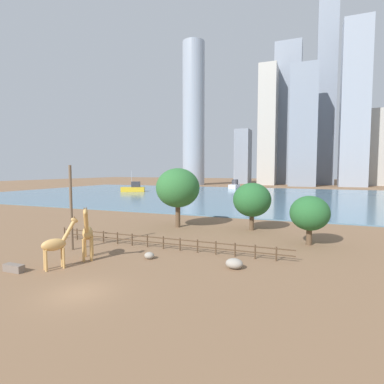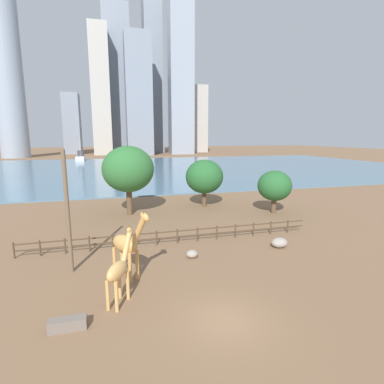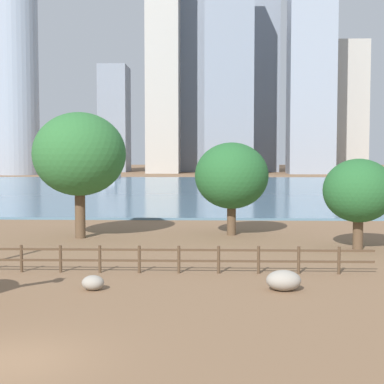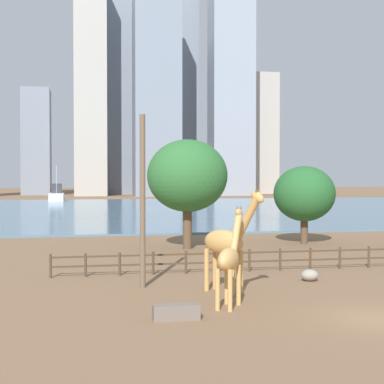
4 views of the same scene
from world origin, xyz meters
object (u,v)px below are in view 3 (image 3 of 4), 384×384
Objects in this scene: tree_left_large at (359,191)px; tree_center_broad at (232,176)px; boat_sailboat at (111,173)px; tree_right_tall at (79,155)px; boulder_by_pole at (93,283)px; boulder_near_fence at (284,280)px.

tree_center_broad reaches higher than tree_left_large.
tree_left_large is at bearing 18.38° from boat_sailboat.
tree_center_broad is 0.76× the size of tree_right_tall.
tree_left_large is at bearing 38.67° from boulder_by_pole.
boat_sailboat is at bearing 98.37° from tree_right_tall.
boat_sailboat is (-13.04, 88.57, -4.07)m from tree_right_tall.
boulder_by_pole is (-7.87, -0.16, -0.12)m from boulder_near_fence.
boulder_near_fence is 0.17× the size of tree_right_tall.
boulder_near_fence is 0.27× the size of tree_left_large.
tree_left_large is 0.83× the size of tree_center_broad.
tree_center_broad is 0.74× the size of boat_sailboat.
tree_center_broad is 89.91m from boat_sailboat.
boat_sailboat is at bearing 108.19° from tree_left_large.
tree_left_large is at bearing -13.15° from tree_right_tall.
boulder_by_pole is at bearing -141.33° from tree_left_large.
tree_left_large is 97.53m from boat_sailboat.
boulder_near_fence is 19.53m from tree_right_tall.
boulder_by_pole is 0.11× the size of boat_sailboat.
boat_sailboat reaches higher than boulder_by_pole.
tree_left_large is at bearing 62.00° from boulder_near_fence.
tree_center_broad is (6.31, 16.65, 3.79)m from boulder_by_pole.
boat_sailboat reaches higher than tree_center_broad.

